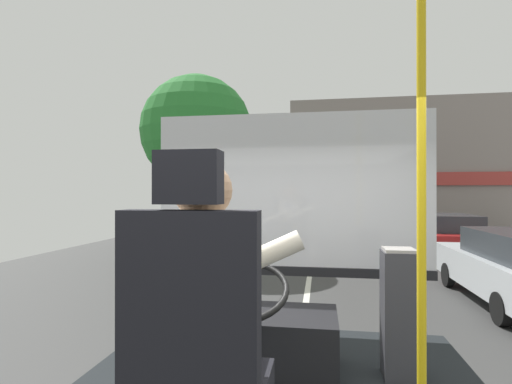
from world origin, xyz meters
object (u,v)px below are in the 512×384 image
bus_driver (207,295)px  parked_car_red (445,236)px  steering_console (256,339)px  fare_box (399,313)px  driver_seat (198,366)px  handrail_pole (422,213)px

bus_driver → parked_car_red: bearing=69.7°
steering_console → fare_box: 0.97m
bus_driver → steering_console: size_ratio=0.76×
fare_box → bus_driver: bearing=-127.5°
steering_console → parked_car_red: size_ratio=0.27×
fare_box → parked_car_red: 10.84m
parked_car_red → driver_seat: bearing=-110.1°
driver_seat → parked_car_red: (4.27, 11.64, -0.70)m
handrail_pole → parked_car_red: (3.35, 11.01, -1.23)m
driver_seat → fare_box: 1.65m
handrail_pole → parked_car_red: bearing=73.1°
fare_box → driver_seat: bearing=-125.3°
driver_seat → bus_driver: size_ratio=1.62×
bus_driver → handrail_pole: 1.10m
driver_seat → handrail_pole: handrail_pole is taller
bus_driver → parked_car_red: 12.34m
bus_driver → fare_box: bus_driver is taller
handrail_pole → bus_driver: bearing=-150.1°
driver_seat → fare_box: size_ratio=1.60×
driver_seat → handrail_pole: 1.24m
driver_seat → bus_driver: 0.25m
driver_seat → bus_driver: bearing=90.0°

